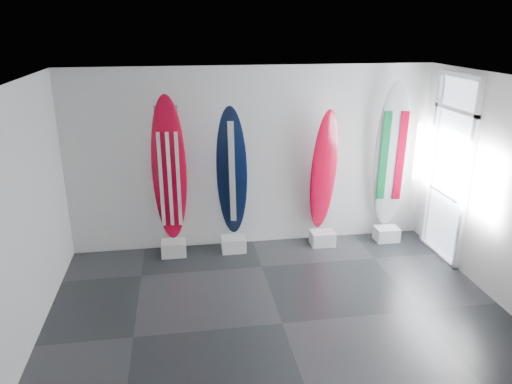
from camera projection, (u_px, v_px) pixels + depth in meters
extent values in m
plane|color=black|center=(282.00, 323.00, 6.22)|extent=(6.00, 6.00, 0.00)
plane|color=white|center=(287.00, 84.00, 5.24)|extent=(6.00, 6.00, 0.00)
plane|color=silver|center=(252.00, 158.00, 8.06)|extent=(6.00, 0.00, 6.00)
plane|color=silver|center=(360.00, 345.00, 3.40)|extent=(6.00, 0.00, 6.00)
plane|color=silver|center=(13.00, 230.00, 5.29)|extent=(0.00, 5.00, 5.00)
cube|color=white|center=(174.00, 248.00, 8.02)|extent=(0.40, 0.30, 0.24)
ellipsoid|color=#9B031B|center=(169.00, 170.00, 7.68)|extent=(0.55, 0.20, 2.39)
cube|color=white|center=(234.00, 244.00, 8.16)|extent=(0.40, 0.30, 0.24)
ellipsoid|color=black|center=(232.00, 173.00, 7.86)|extent=(0.56, 0.44, 2.20)
cube|color=white|center=(322.00, 238.00, 8.39)|extent=(0.40, 0.30, 0.24)
ellipsoid|color=#9B031B|center=(324.00, 171.00, 8.10)|extent=(0.53, 0.40, 2.11)
cube|color=white|center=(386.00, 234.00, 8.56)|extent=(0.40, 0.30, 0.24)
ellipsoid|color=silver|center=(391.00, 156.00, 8.20)|extent=(0.60, 0.33, 2.53)
cube|color=silver|center=(106.00, 232.00, 8.06)|extent=(0.09, 0.02, 0.13)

